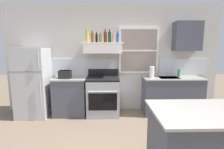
{
  "coord_description": "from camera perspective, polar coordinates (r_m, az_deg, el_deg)",
  "views": [
    {
      "loc": [
        -0.13,
        -2.24,
        1.66
      ],
      "look_at": [
        -0.05,
        1.2,
        1.1
      ],
      "focal_mm": 27.96,
      "sensor_mm": 36.0,
      "label": 1
    }
  ],
  "objects": [
    {
      "name": "back_wall",
      "position": [
        4.48,
        0.72,
        5.31
      ],
      "size": [
        5.4,
        0.11,
        2.7
      ],
      "color": "beige",
      "rests_on": "ground_plane"
    },
    {
      "name": "refrigerator",
      "position": [
        4.53,
        -24.34,
        -2.37
      ],
      "size": [
        0.7,
        0.72,
        1.63
      ],
      "color": "#B7BABC",
      "rests_on": "ground_plane"
    },
    {
      "name": "counter_left_of_stove",
      "position": [
        4.41,
        -13.43,
        -6.86
      ],
      "size": [
        0.79,
        0.63,
        0.91
      ],
      "color": "#474C56",
      "rests_on": "ground_plane"
    },
    {
      "name": "toaster",
      "position": [
        4.25,
        -15.13,
        0.09
      ],
      "size": [
        0.3,
        0.2,
        0.19
      ],
      "color": "black",
      "rests_on": "counter_left_of_stove"
    },
    {
      "name": "stove_range",
      "position": [
        4.28,
        -2.92,
        -7.0
      ],
      "size": [
        0.76,
        0.69,
        1.09
      ],
      "color": "#9EA0A5",
      "rests_on": "ground_plane"
    },
    {
      "name": "range_hood_shelf",
      "position": [
        4.2,
        -3.01,
        8.73
      ],
      "size": [
        0.96,
        0.52,
        0.24
      ],
      "color": "white"
    },
    {
      "name": "bottle_champagne_gold_foil",
      "position": [
        4.19,
        -8.09,
        12.22
      ],
      "size": [
        0.08,
        0.08,
        0.33
      ],
      "color": "#B29333",
      "rests_on": "range_hood_shelf"
    },
    {
      "name": "bottle_amber_wine",
      "position": [
        4.26,
        -6.46,
        11.95
      ],
      "size": [
        0.07,
        0.07,
        0.29
      ],
      "color": "brown",
      "rests_on": "range_hood_shelf"
    },
    {
      "name": "bottle_balsamic_dark",
      "position": [
        4.25,
        -5.07,
        11.79
      ],
      "size": [
        0.06,
        0.06,
        0.25
      ],
      "color": "black",
      "rests_on": "range_hood_shelf"
    },
    {
      "name": "bottle_olive_oil_square",
      "position": [
        4.19,
        -3.78,
        11.77
      ],
      "size": [
        0.06,
        0.06,
        0.24
      ],
      "color": "#4C601E",
      "rests_on": "range_hood_shelf"
    },
    {
      "name": "bottle_red_label_wine",
      "position": [
        4.27,
        -2.21,
        12.18
      ],
      "size": [
        0.07,
        0.07,
        0.32
      ],
      "color": "maroon",
      "rests_on": "range_hood_shelf"
    },
    {
      "name": "bottle_dark_green_wine",
      "position": [
        4.25,
        -0.78,
        12.13
      ],
      "size": [
        0.07,
        0.07,
        0.31
      ],
      "color": "#143819",
      "rests_on": "range_hood_shelf"
    },
    {
      "name": "bottle_rose_pink",
      "position": [
        4.22,
        0.64,
        12.02
      ],
      "size": [
        0.07,
        0.07,
        0.29
      ],
      "color": "#C67F84",
      "rests_on": "range_hood_shelf"
    },
    {
      "name": "bottle_blue_liqueur",
      "position": [
        4.23,
        1.88,
        11.85
      ],
      "size": [
        0.07,
        0.07,
        0.26
      ],
      "color": "#1E478C",
      "rests_on": "range_hood_shelf"
    },
    {
      "name": "counter_right_with_sink",
      "position": [
        4.6,
        18.94,
        -6.45
      ],
      "size": [
        1.43,
        0.63,
        0.91
      ],
      "color": "#474C56",
      "rests_on": "ground_plane"
    },
    {
      "name": "sink_faucet",
      "position": [
        4.53,
        17.75,
        1.5
      ],
      "size": [
        0.03,
        0.17,
        0.28
      ],
      "color": "silver",
      "rests_on": "counter_right_with_sink"
    },
    {
      "name": "paper_towel_roll",
      "position": [
        4.32,
        12.91,
        0.82
      ],
      "size": [
        0.11,
        0.11,
        0.27
      ],
      "primitive_type": "cylinder",
      "color": "white",
      "rests_on": "counter_right_with_sink"
    },
    {
      "name": "dish_soap_bottle",
      "position": [
        4.64,
        20.95,
        0.45
      ],
      "size": [
        0.06,
        0.06,
        0.18
      ],
      "primitive_type": "cylinder",
      "color": "#268C3F",
      "rests_on": "counter_right_with_sink"
    },
    {
      "name": "kitchen_island",
      "position": [
        2.58,
        29.01,
        -19.77
      ],
      "size": [
        1.4,
        0.9,
        0.91
      ],
      "color": "#474C56",
      "rests_on": "ground_plane"
    },
    {
      "name": "upper_cabinet_right",
      "position": [
        4.71,
        23.36,
        11.42
      ],
      "size": [
        0.64,
        0.32,
        0.7
      ],
      "color": "#474C56"
    }
  ]
}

